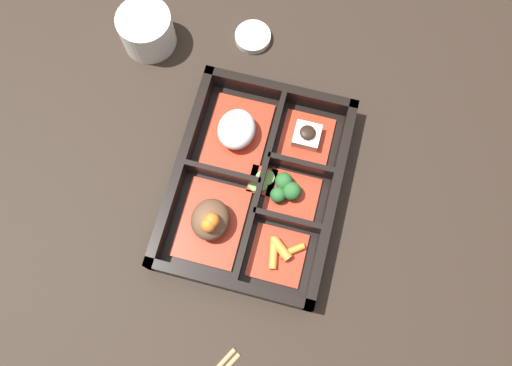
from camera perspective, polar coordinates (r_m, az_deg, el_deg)
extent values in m
plane|color=black|center=(0.77, 0.00, -0.53)|extent=(3.00, 3.00, 0.00)
cube|color=black|center=(0.76, 0.00, -0.43)|extent=(0.32, 0.24, 0.01)
cube|color=black|center=(0.74, 8.58, -2.16)|extent=(0.32, 0.01, 0.05)
cube|color=black|center=(0.76, -8.40, 2.02)|extent=(0.32, 0.01, 0.05)
cube|color=black|center=(0.72, -3.12, -11.51)|extent=(0.01, 0.24, 0.05)
cube|color=black|center=(0.80, 2.79, 10.21)|extent=(0.01, 0.24, 0.05)
cube|color=black|center=(0.74, 0.56, -0.19)|extent=(0.29, 0.01, 0.05)
cube|color=black|center=(0.73, 3.51, -4.38)|extent=(0.01, 0.10, 0.05)
cube|color=black|center=(0.75, 5.03, 1.85)|extent=(0.01, 0.10, 0.05)
cube|color=black|center=(0.75, -3.71, 0.87)|extent=(0.01, 0.12, 0.05)
cube|color=#B22D19|center=(0.74, -5.08, -4.55)|extent=(0.12, 0.09, 0.01)
ellipsoid|color=brown|center=(0.72, -5.23, -4.18)|extent=(0.06, 0.06, 0.04)
sphere|color=#D1661E|center=(0.70, -5.57, -4.41)|extent=(0.02, 0.02, 0.02)
sphere|color=#D1661E|center=(0.70, -5.07, -4.27)|extent=(0.02, 0.02, 0.02)
sphere|color=#D1661E|center=(0.70, -5.46, -4.76)|extent=(0.02, 0.02, 0.02)
cube|color=#B22D19|center=(0.78, -2.18, 5.52)|extent=(0.12, 0.09, 0.01)
ellipsoid|color=silver|center=(0.76, -2.24, 6.14)|extent=(0.07, 0.06, 0.04)
cube|color=#B22D19|center=(0.73, 2.47, -8.24)|extent=(0.08, 0.08, 0.01)
cylinder|color=orange|center=(0.73, 4.13, -7.71)|extent=(0.03, 0.04, 0.01)
cylinder|color=orange|center=(0.72, 2.00, -8.01)|extent=(0.05, 0.02, 0.01)
cylinder|color=orange|center=(0.72, 2.95, -7.58)|extent=(0.03, 0.04, 0.01)
cube|color=#B22D19|center=(0.75, 4.15, -1.40)|extent=(0.07, 0.08, 0.01)
sphere|color=#265B28|center=(0.73, 4.04, -1.29)|extent=(0.03, 0.03, 0.03)
sphere|color=#265B28|center=(0.74, 3.20, 0.22)|extent=(0.03, 0.03, 0.03)
sphere|color=#265B28|center=(0.74, 2.53, -1.37)|extent=(0.02, 0.02, 0.02)
cube|color=#B22D19|center=(0.78, 5.74, 5.09)|extent=(0.08, 0.08, 0.01)
cube|color=beige|center=(0.77, 5.83, 5.40)|extent=(0.04, 0.04, 0.02)
ellipsoid|color=black|center=(0.76, 5.92, 5.77)|extent=(0.02, 0.02, 0.01)
cube|color=#B22D19|center=(0.76, 0.72, 0.24)|extent=(0.04, 0.04, 0.01)
cylinder|color=#75A84C|center=(0.75, 0.22, -0.13)|extent=(0.02, 0.02, 0.01)
cylinder|color=#75A84C|center=(0.75, 0.68, -0.11)|extent=(0.02, 0.02, 0.01)
cylinder|color=#75A84C|center=(0.75, 0.83, 0.52)|extent=(0.02, 0.02, 0.01)
cylinder|color=#75A84C|center=(0.75, 1.19, 0.63)|extent=(0.02, 0.02, 0.01)
cylinder|color=beige|center=(0.86, -12.38, 16.69)|extent=(0.09, 0.09, 0.06)
cylinder|color=#597A38|center=(0.84, -12.79, 17.71)|extent=(0.07, 0.07, 0.01)
cylinder|color=beige|center=(0.87, -0.36, 16.35)|extent=(0.06, 0.06, 0.01)
cylinder|color=black|center=(0.87, -0.36, 16.49)|extent=(0.04, 0.04, 0.00)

